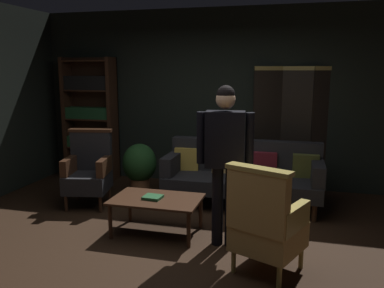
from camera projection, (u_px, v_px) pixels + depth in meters
The scene contains 11 objects.
ground_plane at pixel (173, 243), 4.33m from camera, with size 10.00×10.00×0.00m, color black.
back_wall at pixel (218, 98), 6.40m from camera, with size 7.20×0.10×2.80m, color black.
folding_screen at pixel (296, 127), 6.05m from camera, with size 1.28×0.39×1.90m.
bookshelf at pixel (90, 115), 6.75m from camera, with size 0.90×0.32×2.05m.
velvet_couch at pixel (243, 173), 5.49m from camera, with size 2.12×0.78×0.88m.
coffee_table at pixel (157, 202), 4.52m from camera, with size 1.00×0.64×0.42m.
armchair_gilt_accent at pixel (266, 223), 3.61m from camera, with size 0.76×0.76×1.04m.
armchair_wing_left at pixel (89, 170), 5.48m from camera, with size 0.68×0.68×1.04m.
standing_figure at pixel (225, 151), 4.11m from camera, with size 0.59×0.25×1.70m.
potted_plant at pixel (140, 166), 5.85m from camera, with size 0.50×0.50×0.79m.
book_green_cloth at pixel (153, 197), 4.50m from camera, with size 0.20×0.18×0.03m, color #1E4C28.
Camera 1 is at (1.23, -3.87, 1.86)m, focal length 37.31 mm.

